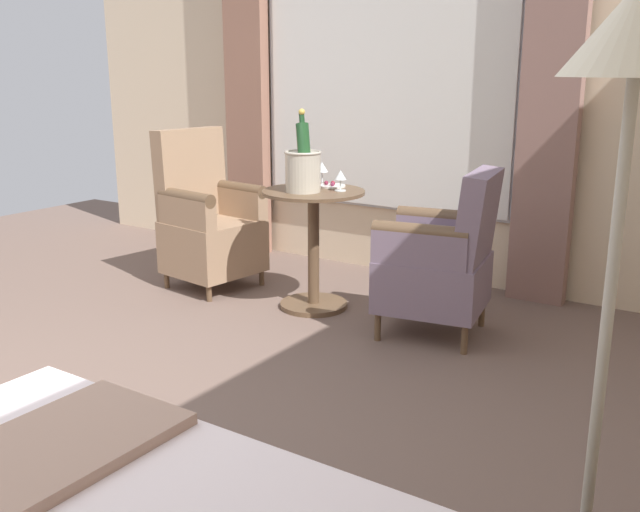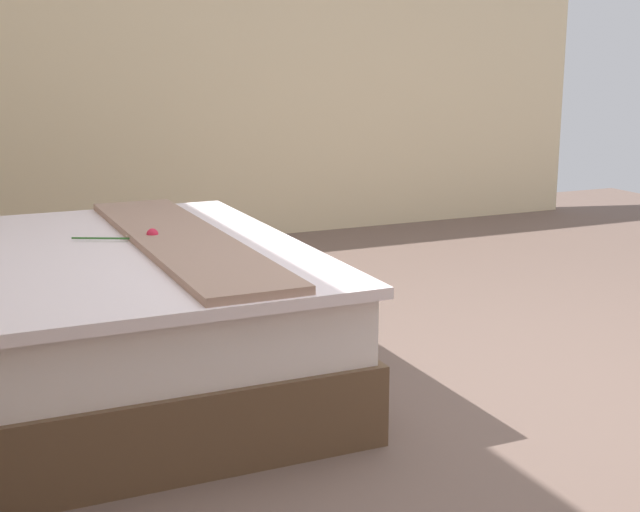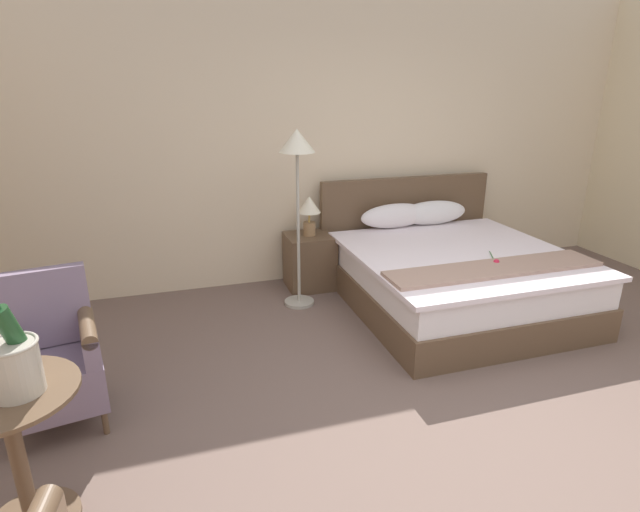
% 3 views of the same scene
% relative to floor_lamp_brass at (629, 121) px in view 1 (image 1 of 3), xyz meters
% --- Properties ---
extents(wall_window_side, '(0.27, 5.72, 2.95)m').
position_rel_floor_lamp_brass_xyz_m(wall_window_side, '(-2.91, -2.13, 0.14)').
color(wall_window_side, beige).
rests_on(wall_window_side, ground).
extents(floor_lamp_brass, '(0.32, 0.32, 1.62)m').
position_rel_floor_lamp_brass_xyz_m(floor_lamp_brass, '(0.00, 0.00, 0.00)').
color(floor_lamp_brass, '#B3AFA0').
rests_on(floor_lamp_brass, ground).
extents(side_table_round, '(0.62, 0.62, 0.74)m').
position_rel_floor_lamp_brass_xyz_m(side_table_round, '(-1.86, -2.07, -0.92)').
color(side_table_round, brown).
rests_on(side_table_round, ground).
extents(champagne_bucket, '(0.22, 0.22, 0.48)m').
position_rel_floor_lamp_brass_xyz_m(champagne_bucket, '(-1.79, -2.09, -0.45)').
color(champagne_bucket, '#BBB3A1').
rests_on(champagne_bucket, side_table_round).
extents(wine_glass_near_bucket, '(0.07, 0.07, 0.12)m').
position_rel_floor_lamp_brass_xyz_m(wine_glass_near_bucket, '(-1.93, -1.92, -0.51)').
color(wine_glass_near_bucket, white).
rests_on(wine_glass_near_bucket, side_table_round).
extents(wine_glass_near_edge, '(0.08, 0.08, 0.15)m').
position_rel_floor_lamp_brass_xyz_m(wine_glass_near_edge, '(-2.02, -2.11, -0.49)').
color(wine_glass_near_edge, white).
rests_on(wine_glass_near_edge, side_table_round).
extents(snack_plate, '(0.17, 0.17, 0.04)m').
position_rel_floor_lamp_brass_xyz_m(snack_plate, '(-2.03, -2.04, -0.59)').
color(snack_plate, white).
rests_on(snack_plate, side_table_round).
extents(armchair_by_window, '(0.62, 0.67, 0.93)m').
position_rel_floor_lamp_brass_xyz_m(armchair_by_window, '(-1.86, -1.22, -0.91)').
color(armchair_by_window, brown).
rests_on(armchair_by_window, ground).
extents(armchair_facing_bed, '(0.61, 0.61, 1.06)m').
position_rel_floor_lamp_brass_xyz_m(armchair_facing_bed, '(-1.85, -2.92, -0.90)').
color(armchair_facing_bed, brown).
rests_on(armchair_facing_bed, ground).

